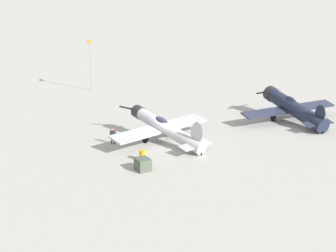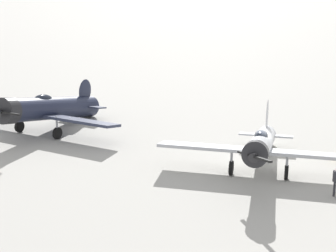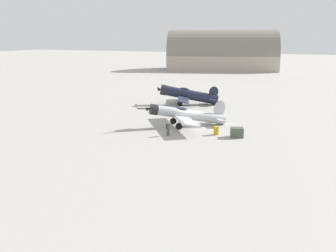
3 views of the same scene
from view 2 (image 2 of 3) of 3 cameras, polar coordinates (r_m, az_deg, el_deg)
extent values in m
plane|color=#A8A59E|center=(32.52, 9.53, -4.16)|extent=(400.00, 400.00, 0.00)
cylinder|color=#B7BABF|center=(32.05, 9.65, -1.73)|extent=(6.45, 8.33, 2.89)
cylinder|color=#232326|center=(27.57, 9.00, -2.83)|extent=(1.71, 1.67, 1.44)
cone|color=#232326|center=(26.91, 8.88, -3.03)|extent=(0.81, 0.84, 0.63)
cube|color=black|center=(26.77, 8.86, -3.13)|extent=(2.93, 1.20, 0.58)
ellipsoid|color=black|center=(30.96, 9.57, -1.03)|extent=(1.66, 1.90, 0.98)
cube|color=#ADAFB5|center=(31.03, 9.47, -2.56)|extent=(10.31, 8.13, 0.51)
ellipsoid|color=#B7BABF|center=(35.65, 10.18, 1.02)|extent=(1.18, 1.58, 2.37)
cube|color=#ADAFB5|center=(35.79, 10.06, -0.95)|extent=(3.40, 2.88, 0.30)
cylinder|color=#999BA0|center=(30.55, 12.17, -3.70)|extent=(0.14, 0.14, 1.15)
cylinder|color=black|center=(30.75, 12.11, -4.71)|extent=(0.63, 0.77, 0.80)
cylinder|color=#999BA0|center=(30.75, 6.56, -3.31)|extent=(0.14, 0.14, 1.15)
cylinder|color=black|center=(30.94, 6.53, -4.31)|extent=(0.63, 0.77, 0.80)
cylinder|color=black|center=(36.71, 10.10, -1.61)|extent=(0.24, 0.29, 0.28)
cylinder|color=#1E2338|center=(39.80, -11.81, 1.80)|extent=(4.74, 9.16, 3.18)
cylinder|color=#232326|center=(36.55, -16.24, 1.51)|extent=(2.02, 1.72, 1.84)
cone|color=#232326|center=(36.08, -16.97, 1.47)|extent=(0.90, 0.88, 0.80)
ellipsoid|color=black|center=(38.95, -12.73, 2.71)|extent=(1.35, 1.95, 0.97)
cube|color=#282D42|center=(39.07, -12.81, 1.12)|extent=(11.72, 5.74, 0.47)
ellipsoid|color=#1E2338|center=(42.57, -8.55, 3.59)|extent=(0.75, 1.72, 2.02)
cube|color=#282D42|center=(42.65, -8.65, 2.11)|extent=(3.57, 2.23, 0.30)
cylinder|color=#999BA0|center=(37.69, -11.38, 0.13)|extent=(0.14, 0.14, 1.18)
cylinder|color=black|center=(37.85, -11.34, -0.73)|extent=(0.47, 0.82, 0.80)
cylinder|color=#999BA0|center=(39.89, -15.12, 0.76)|extent=(0.14, 0.14, 1.18)
cylinder|color=black|center=(40.04, -15.06, -0.05)|extent=(0.47, 0.82, 0.80)
cylinder|color=black|center=(43.43, -8.01, 1.23)|extent=(0.19, 0.30, 0.28)
cylinder|color=#2D2D33|center=(29.15, 16.76, -6.22)|extent=(0.12, 0.12, 0.79)
cylinder|color=#2D2D33|center=(29.00, 16.72, -4.88)|extent=(0.09, 0.09, 0.53)
camera|label=1|loc=(75.65, 41.18, 17.05)|focal=58.90mm
camera|label=3|loc=(47.10, 81.78, 2.32)|focal=41.68mm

